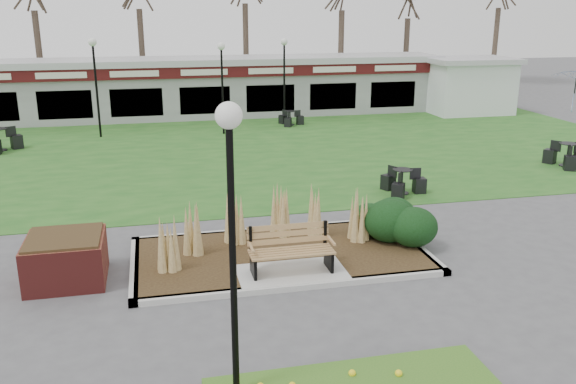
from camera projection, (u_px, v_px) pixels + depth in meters
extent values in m
plane|color=#515154|center=(293.00, 281.00, 12.21)|extent=(100.00, 100.00, 0.00)
cube|color=#215B1C|center=(222.00, 150.00, 23.41)|extent=(34.00, 16.00, 0.02)
cube|color=black|center=(281.00, 255.00, 13.31)|extent=(6.22, 3.22, 0.12)
cube|color=#B7B7B2|center=(298.00, 287.00, 11.81)|extent=(6.40, 0.18, 0.12)
cube|color=#B7B7B2|center=(267.00, 230.00, 14.82)|extent=(6.40, 0.18, 0.12)
cube|color=#B7B7B2|center=(135.00, 268.00, 12.66)|extent=(0.18, 3.40, 0.12)
cube|color=#B7B7B2|center=(413.00, 244.00, 13.97)|extent=(0.18, 3.40, 0.12)
cube|color=#B7B7B2|center=(292.00, 275.00, 12.33)|extent=(2.20, 1.20, 0.13)
cone|color=tan|center=(190.00, 228.00, 13.10)|extent=(0.36, 0.36, 1.15)
cone|color=tan|center=(234.00, 219.00, 13.69)|extent=(0.36, 0.36, 1.15)
cone|color=tan|center=(280.00, 213.00, 14.11)|extent=(0.36, 0.36, 1.15)
cone|color=tan|center=(320.00, 213.00, 14.11)|extent=(0.36, 0.36, 1.15)
cone|color=tan|center=(358.00, 216.00, 13.91)|extent=(0.36, 0.36, 1.15)
cone|color=tan|center=(168.00, 244.00, 12.25)|extent=(0.36, 0.36, 1.15)
ellipsoid|color=black|center=(390.00, 221.00, 13.90)|extent=(1.21, 1.10, 0.99)
ellipsoid|color=black|center=(413.00, 227.00, 13.62)|extent=(1.10, 1.00, 0.90)
ellipsoid|color=black|center=(394.00, 215.00, 14.44)|extent=(1.06, 0.96, 0.86)
ellipsoid|color=black|center=(370.00, 219.00, 14.33)|extent=(0.92, 0.84, 0.76)
cube|color=#A7714B|center=(292.00, 252.00, 12.19)|extent=(1.70, 0.57, 0.04)
cube|color=#A7714B|center=(288.00, 233.00, 12.40)|extent=(1.70, 0.13, 0.44)
cube|color=black|center=(253.00, 266.00, 12.09)|extent=(0.06, 0.55, 0.42)
cube|color=black|center=(329.00, 259.00, 12.42)|extent=(0.06, 0.55, 0.42)
cube|color=black|center=(250.00, 238.00, 12.23)|extent=(0.06, 0.06, 0.50)
cube|color=black|center=(325.00, 232.00, 12.56)|extent=(0.06, 0.06, 0.50)
cube|color=#A7714B|center=(251.00, 247.00, 11.95)|extent=(0.05, 0.50, 0.04)
cube|color=#A7714B|center=(331.00, 241.00, 12.29)|extent=(0.05, 0.50, 0.04)
cube|color=maroon|center=(66.00, 260.00, 12.09)|extent=(1.50, 1.50, 0.90)
cube|color=black|center=(64.00, 238.00, 11.95)|extent=(1.40, 1.40, 0.06)
cube|color=gray|center=(202.00, 90.00, 30.51)|extent=(24.00, 3.00, 2.60)
cube|color=#480F10|center=(204.00, 72.00, 28.76)|extent=(24.00, 0.18, 0.55)
cube|color=silver|center=(201.00, 61.00, 30.09)|extent=(24.60, 3.40, 0.30)
cube|color=silver|center=(204.00, 72.00, 28.66)|extent=(22.00, 0.02, 0.28)
cube|color=black|center=(205.00, 100.00, 29.24)|extent=(22.00, 0.10, 1.30)
cube|color=white|center=(468.00, 88.00, 31.49)|extent=(4.00, 3.00, 2.60)
cube|color=silver|center=(470.00, 60.00, 31.09)|extent=(4.40, 3.40, 0.25)
cylinder|color=#47382B|center=(35.00, 55.00, 35.71)|extent=(0.36, 0.36, 5.17)
cylinder|color=#47382B|center=(140.00, 54.00, 36.97)|extent=(0.36, 0.36, 5.17)
cylinder|color=#47382B|center=(238.00, 52.00, 38.24)|extent=(0.36, 0.36, 5.17)
cylinder|color=#47382B|center=(330.00, 51.00, 39.51)|extent=(0.36, 0.36, 5.17)
cylinder|color=#47382B|center=(416.00, 50.00, 40.77)|extent=(0.36, 0.36, 5.17)
cylinder|color=#47382B|center=(496.00, 48.00, 42.04)|extent=(0.36, 0.36, 5.17)
cylinder|color=black|center=(233.00, 271.00, 8.04)|extent=(0.10, 0.10, 3.83)
sphere|color=white|center=(229.00, 115.00, 7.45)|extent=(0.34, 0.34, 0.34)
cylinder|color=black|center=(223.00, 93.00, 25.92)|extent=(0.09, 0.09, 3.58)
sphere|color=white|center=(221.00, 46.00, 25.36)|extent=(0.32, 0.32, 0.32)
cylinder|color=black|center=(284.00, 85.00, 28.31)|extent=(0.09, 0.09, 3.63)
sphere|color=white|center=(284.00, 42.00, 27.74)|extent=(0.33, 0.33, 0.33)
cylinder|color=black|center=(97.00, 93.00, 25.25)|extent=(0.09, 0.09, 3.77)
sphere|color=white|center=(92.00, 42.00, 24.66)|extent=(0.34, 0.34, 0.34)
cylinder|color=black|center=(1.00, 150.00, 23.27)|extent=(0.50, 0.50, 0.03)
cube|color=black|center=(17.00, 142.00, 23.58)|extent=(0.52, 0.52, 0.53)
cylinder|color=black|center=(401.00, 193.00, 17.89)|extent=(0.43, 0.43, 0.03)
cylinder|color=black|center=(402.00, 182.00, 17.79)|extent=(0.05, 0.05, 0.70)
cylinder|color=black|center=(403.00, 170.00, 17.68)|extent=(0.59, 0.59, 0.02)
cube|color=black|center=(419.00, 185.00, 17.90)|extent=(0.36, 0.36, 0.45)
cube|color=black|center=(388.00, 182.00, 18.23)|extent=(0.44, 0.44, 0.45)
cube|color=black|center=(398.00, 191.00, 17.35)|extent=(0.46, 0.46, 0.45)
cylinder|color=black|center=(290.00, 125.00, 28.40)|extent=(0.38, 0.38, 0.03)
cylinder|color=black|center=(290.00, 118.00, 28.31)|extent=(0.04, 0.04, 0.63)
cylinder|color=black|center=(290.00, 111.00, 28.22)|extent=(0.52, 0.52, 0.02)
cube|color=black|center=(300.00, 120.00, 28.48)|extent=(0.32, 0.32, 0.40)
cube|color=black|center=(283.00, 119.00, 28.66)|extent=(0.41, 0.41, 0.40)
cube|color=black|center=(288.00, 122.00, 27.90)|extent=(0.40, 0.40, 0.40)
cylinder|color=black|center=(566.00, 165.00, 21.01)|extent=(0.47, 0.47, 0.03)
cylinder|color=black|center=(567.00, 155.00, 20.90)|extent=(0.05, 0.05, 0.77)
cylinder|color=black|center=(569.00, 144.00, 20.79)|extent=(0.64, 0.64, 0.03)
cube|color=black|center=(550.00, 156.00, 21.34)|extent=(0.50, 0.50, 0.49)
cube|color=black|center=(570.00, 163.00, 20.40)|extent=(0.49, 0.49, 0.49)
cylinder|color=black|center=(573.00, 104.00, 27.41)|extent=(0.06, 0.06, 2.20)
imported|color=#2F56A7|center=(575.00, 91.00, 27.24)|extent=(2.67, 2.70, 1.95)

